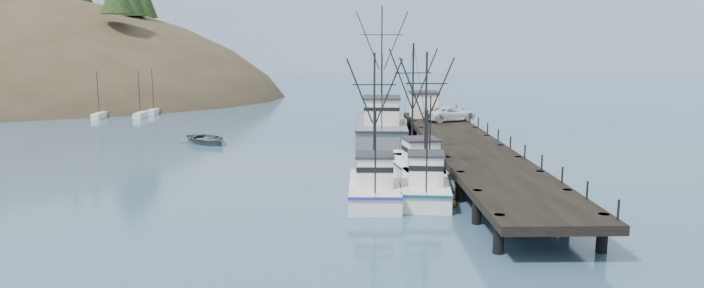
# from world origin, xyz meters

# --- Properties ---
(ground) EXTENTS (400.00, 400.00, 0.00)m
(ground) POSITION_xyz_m (0.00, 0.00, 0.00)
(ground) COLOR #32516F
(ground) RESTS_ON ground
(pier) EXTENTS (6.00, 44.00, 2.00)m
(pier) POSITION_xyz_m (14.00, 16.00, 1.69)
(pier) COLOR black
(pier) RESTS_ON ground
(distant_ridge) EXTENTS (360.00, 40.00, 26.00)m
(distant_ridge) POSITION_xyz_m (10.00, 170.00, 0.00)
(distant_ridge) COLOR #9EB2C6
(distant_ridge) RESTS_ON ground
(distant_ridge_far) EXTENTS (180.00, 25.00, 18.00)m
(distant_ridge_far) POSITION_xyz_m (-40.00, 185.00, 0.00)
(distant_ridge_far) COLOR silver
(distant_ridge_far) RESTS_ON ground
(moored_sailboats) EXTENTS (21.77, 20.29, 6.35)m
(moored_sailboats) POSITION_xyz_m (-29.06, 55.32, 0.33)
(moored_sailboats) COLOR white
(moored_sailboats) RESTS_ON ground
(trawler_near) EXTENTS (4.07, 9.75, 10.04)m
(trawler_near) POSITION_xyz_m (9.22, 7.12, 0.82)
(trawler_near) COLOR white
(trawler_near) RESTS_ON ground
(trawler_mid) EXTENTS (3.63, 9.86, 9.98)m
(trawler_mid) POSITION_xyz_m (5.80, 6.82, 0.82)
(trawler_mid) COLOR white
(trawler_mid) RESTS_ON ground
(trawler_far) EXTENTS (4.62, 10.20, 10.53)m
(trawler_far) POSITION_xyz_m (9.27, 12.97, 0.82)
(trawler_far) COLOR white
(trawler_far) RESTS_ON ground
(work_vessel) EXTENTS (6.01, 17.27, 14.18)m
(work_vessel) POSITION_xyz_m (8.00, 32.42, 1.23)
(work_vessel) COLOR slate
(work_vessel) RESTS_ON ground
(pier_shed) EXTENTS (3.00, 3.20, 2.80)m
(pier_shed) POSITION_xyz_m (12.72, 34.00, 3.42)
(pier_shed) COLOR silver
(pier_shed) RESTS_ON pier
(pickup_truck) EXTENTS (6.09, 4.47, 1.54)m
(pickup_truck) POSITION_xyz_m (15.03, 30.66, 2.77)
(pickup_truck) COLOR silver
(pickup_truck) RESTS_ON pier
(motorboat) EXTENTS (7.07, 7.29, 1.23)m
(motorboat) POSITION_xyz_m (-9.91, 29.04, 0.00)
(motorboat) COLOR #53585D
(motorboat) RESTS_ON ground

